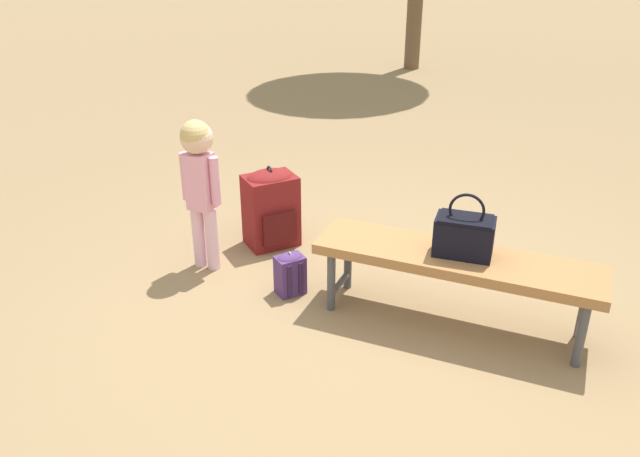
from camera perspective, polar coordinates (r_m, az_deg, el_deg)
name	(u,v)px	position (r m, az deg, el deg)	size (l,w,h in m)	color
ground_plane	(359,302)	(4.02, 3.46, -6.49)	(40.00, 40.00, 0.00)	#8C704C
park_bench	(456,264)	(3.70, 11.98, -3.08)	(1.64, 0.66, 0.45)	#9E6B3D
handbag	(464,234)	(3.63, 12.64, -0.49)	(0.33, 0.21, 0.37)	black
child_standing	(199,172)	(4.17, -10.63, 4.96)	(0.28, 0.21, 1.03)	#E5B2C6
backpack_large	(271,206)	(4.58, -4.37, 2.01)	(0.44, 0.43, 0.60)	maroon
backpack_small	(290,272)	(4.04, -2.67, -3.90)	(0.21, 0.21, 0.29)	#4C2D66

